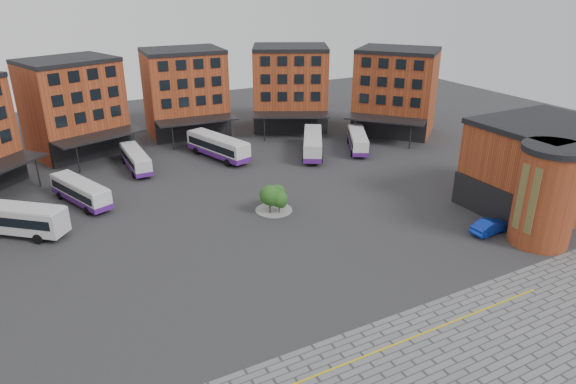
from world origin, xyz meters
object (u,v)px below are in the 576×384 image
bus_a (11,217)px  bus_e (313,143)px  tree_island (275,197)px  bus_b (81,192)px  bus_f (358,140)px  blue_car (490,226)px  bus_d (218,146)px  bus_c (136,159)px

bus_a → bus_e: 42.98m
tree_island → bus_b: bearing=146.0°
bus_a → bus_f: size_ratio=1.07×
bus_a → bus_b: (7.62, 5.16, -0.42)m
blue_car → bus_d: bearing=21.1°
bus_b → bus_e: bearing=-15.7°
bus_c → bus_d: bearing=-3.9°
bus_a → bus_d: size_ratio=0.88×
bus_e → bus_c: bearing=-162.8°
bus_d → bus_c: bearing=159.3°
bus_c → bus_f: bus_f is taller
bus_b → bus_d: (20.97, 8.27, 0.26)m
tree_island → bus_a: (-27.45, 8.20, 0.12)m
bus_b → bus_c: 12.60m
bus_e → bus_f: bus_e is taller
bus_b → bus_f: (42.22, 1.62, -0.01)m
tree_island → bus_b: 23.91m
bus_a → bus_d: bus_d is taller
bus_e → blue_car: bus_e is taller
bus_a → bus_e: bearing=-39.1°
blue_car → bus_b: bearing=49.1°
tree_island → bus_f: 26.94m
bus_b → blue_car: size_ratio=2.23×
tree_island → bus_b: (-19.83, 13.36, -0.30)m
bus_a → bus_b: 9.21m
bus_b → tree_island: bearing=-54.4°
tree_island → bus_c: size_ratio=0.43×
bus_f → blue_car: bearing=-68.0°
blue_car → bus_a: bearing=58.8°
bus_c → bus_f: size_ratio=0.99×
bus_a → bus_b: bus_a is taller
bus_e → bus_f: bearing=21.3°
bus_a → bus_c: size_ratio=1.08×
bus_a → bus_f: bearing=-42.2°
tree_island → blue_car: (18.28, -15.78, -1.12)m
bus_a → bus_d: 31.59m
bus_a → bus_c: 21.68m
bus_b → bus_f: bearing=-18.2°
bus_d → bus_e: bus_d is taller
bus_c → blue_car: 48.25m
bus_d → bus_b: bearing=-175.3°
bus_b → bus_c: size_ratio=1.05×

